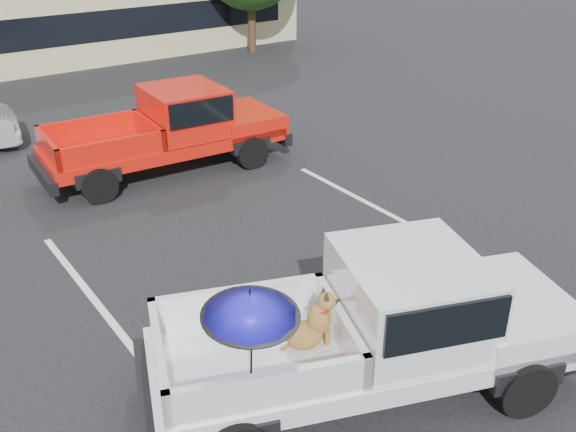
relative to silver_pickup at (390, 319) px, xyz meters
name	(u,v)px	position (x,y,z in m)	size (l,w,h in m)	color
ground	(320,297)	(0.59, 2.12, -1.05)	(90.00, 90.00, 0.00)	black
stripe_left	(95,301)	(-2.41, 4.12, -1.05)	(0.12, 5.00, 0.01)	silver
stripe_right	(374,206)	(3.59, 4.12, -1.05)	(0.12, 5.00, 0.01)	silver
silver_pickup	(390,319)	(0.00, 0.00, 0.00)	(6.02, 3.80, 2.06)	black
red_pickup	(179,125)	(1.35, 8.43, -0.02)	(5.87, 2.42, 1.90)	black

